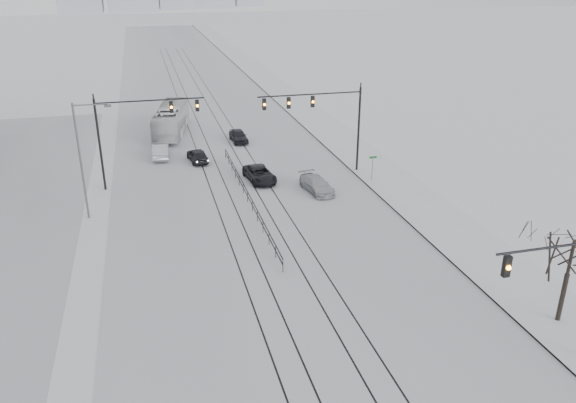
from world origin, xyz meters
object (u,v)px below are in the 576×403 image
object	(u,v)px
sedan_nb_front	(260,174)
sedan_nb_right	(317,185)
sedan_sb_inner	(197,155)
sedan_nb_far	(238,136)
bare_tree	(573,249)
sedan_sb_outer	(161,151)
traffic_mast_near	(575,283)
box_truck	(171,120)

from	to	relation	value
sedan_nb_front	sedan_nb_right	xyz separation A→B (m)	(4.22, -3.81, -0.00)
sedan_nb_front	sedan_sb_inner	bearing A→B (deg)	118.55
sedan_nb_front	sedan_nb_far	distance (m)	12.82
bare_tree	sedan_nb_far	size ratio (longest dim) A/B	1.53
sedan_nb_far	sedan_sb_outer	bearing A→B (deg)	-160.35
bare_tree	sedan_nb_front	size ratio (longest dim) A/B	1.31
traffic_mast_near	box_truck	bearing A→B (deg)	108.24
bare_tree	box_truck	bearing A→B (deg)	112.15
traffic_mast_near	sedan_nb_front	size ratio (longest dim) A/B	1.51
sedan_nb_right	sedan_sb_inner	bearing A→B (deg)	121.29
traffic_mast_near	bare_tree	distance (m)	3.85
sedan_sb_inner	sedan_nb_right	bearing A→B (deg)	122.69
bare_tree	sedan_sb_outer	xyz separation A→B (m)	(-19.56, 34.88, -3.75)
sedan_sb_inner	box_truck	bearing A→B (deg)	-88.52
traffic_mast_near	sedan_nb_right	bearing A→B (deg)	100.40
sedan_sb_inner	sedan_sb_outer	xyz separation A→B (m)	(-3.49, 2.27, 0.07)
sedan_sb_outer	sedan_nb_far	distance (m)	9.38
sedan_sb_outer	sedan_nb_right	xyz separation A→B (m)	(12.58, -13.02, -0.10)
traffic_mast_near	sedan_nb_front	xyz separation A→B (m)	(-8.79, 28.68, -3.92)
bare_tree	sedan_sb_outer	world-z (taller)	bare_tree
sedan_nb_right	traffic_mast_near	bearing A→B (deg)	-88.55
sedan_nb_right	sedan_nb_far	size ratio (longest dim) A/B	1.11
sedan_sb_inner	box_truck	xyz separation A→B (m)	(-1.79, 11.26, 0.97)
sedan_sb_inner	sedan_nb_far	xyz separation A→B (m)	(5.16, 5.89, 0.01)
bare_tree	sedan_nb_right	distance (m)	23.27
sedan_sb_outer	bare_tree	bearing A→B (deg)	122.96
sedan_sb_inner	sedan_nb_right	xyz separation A→B (m)	(9.09, -10.74, -0.03)
sedan_sb_inner	sedan_nb_front	size ratio (longest dim) A/B	0.85
sedan_nb_right	box_truck	xyz separation A→B (m)	(-10.88, 22.00, 1.00)
sedan_nb_front	sedan_nb_far	world-z (taller)	sedan_nb_far
bare_tree	sedan_nb_right	world-z (taller)	bare_tree
sedan_sb_outer	sedan_sb_inner	bearing A→B (deg)	150.61
sedan_sb_outer	sedan_nb_right	bearing A→B (deg)	137.71
bare_tree	sedan_nb_far	xyz separation A→B (m)	(-10.91, 38.50, -3.81)
sedan_sb_outer	box_truck	size ratio (longest dim) A/B	0.38
sedan_sb_outer	sedan_nb_right	size ratio (longest dim) A/B	1.02
sedan_nb_far	sedan_sb_inner	bearing A→B (deg)	-134.23
bare_tree	sedan_sb_inner	xyz separation A→B (m)	(-16.07, 32.61, -3.82)
sedan_sb_inner	sedan_sb_outer	distance (m)	4.17
sedan_nb_front	sedan_nb_far	xyz separation A→B (m)	(0.29, 12.82, 0.04)
box_truck	sedan_sb_outer	bearing A→B (deg)	90.66
traffic_mast_near	box_truck	distance (m)	49.44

